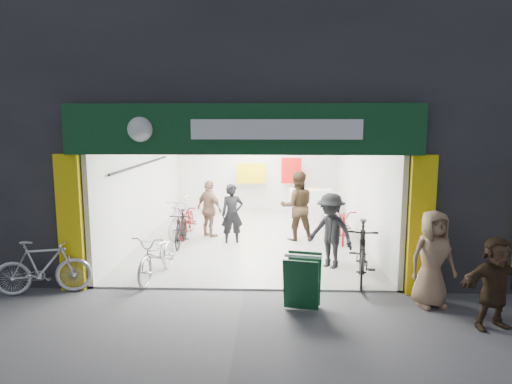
# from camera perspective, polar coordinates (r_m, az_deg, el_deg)

# --- Properties ---
(ground) EXTENTS (60.00, 60.00, 0.00)m
(ground) POSITION_cam_1_polar(r_m,az_deg,el_deg) (8.88, -1.55, -12.22)
(ground) COLOR #56565B
(ground) RESTS_ON ground
(building) EXTENTS (17.00, 10.27, 8.00)m
(building) POSITION_cam_1_polar(r_m,az_deg,el_deg) (13.32, 3.78, 13.62)
(building) COLOR #232326
(building) RESTS_ON ground
(bike_left_front) EXTENTS (0.90, 1.91, 0.97)m
(bike_left_front) POSITION_cam_1_polar(r_m,az_deg,el_deg) (9.63, -12.16, -7.71)
(bike_left_front) COLOR #BAB9BF
(bike_left_front) RESTS_ON ground
(bike_left_midfront) EXTENTS (0.46, 1.55, 0.93)m
(bike_left_midfront) POSITION_cam_1_polar(r_m,az_deg,el_deg) (11.89, -9.34, -4.57)
(bike_left_midfront) COLOR black
(bike_left_midfront) RESTS_ON ground
(bike_left_midback) EXTENTS (0.63, 1.76, 0.92)m
(bike_left_midback) POSITION_cam_1_polar(r_m,az_deg,el_deg) (12.88, -8.54, -3.53)
(bike_left_midback) COLOR maroon
(bike_left_midback) RESTS_ON ground
(bike_left_back) EXTENTS (0.88, 1.98, 1.15)m
(bike_left_back) POSITION_cam_1_polar(r_m,az_deg,el_deg) (12.74, -9.24, -3.16)
(bike_left_back) COLOR silver
(bike_left_back) RESTS_ON ground
(bike_right_front) EXTENTS (0.95, 2.07, 1.20)m
(bike_right_front) POSITION_cam_1_polar(r_m,az_deg,el_deg) (9.43, 13.14, -7.34)
(bike_right_front) COLOR black
(bike_right_front) RESTS_ON ground
(bike_right_mid) EXTENTS (0.88, 1.82, 0.92)m
(bike_right_mid) POSITION_cam_1_polar(r_m,az_deg,el_deg) (12.46, 10.94, -4.03)
(bike_right_mid) COLOR maroon
(bike_right_mid) RESTS_ON ground
(bike_right_back) EXTENTS (0.64, 1.79, 1.06)m
(bike_right_back) POSITION_cam_1_polar(r_m,az_deg,el_deg) (12.59, 8.96, -3.52)
(bike_right_back) COLOR #B1B0B5
(bike_right_back) RESTS_ON ground
(parked_bike) EXTENTS (1.79, 0.90, 1.04)m
(parked_bike) POSITION_cam_1_polar(r_m,az_deg,el_deg) (9.41, -25.07, -8.52)
(parked_bike) COLOR silver
(parked_bike) RESTS_ON ground
(customer_a) EXTENTS (0.65, 0.50, 1.59)m
(customer_a) POSITION_cam_1_polar(r_m,az_deg,el_deg) (11.92, -2.99, -2.80)
(customer_a) COLOR black
(customer_a) RESTS_ON ground
(customer_b) EXTENTS (1.00, 0.82, 1.89)m
(customer_b) POSITION_cam_1_polar(r_m,az_deg,el_deg) (12.24, 5.17, -1.81)
(customer_b) COLOR #342617
(customer_b) RESTS_ON ground
(customer_c) EXTENTS (1.23, 1.16, 1.67)m
(customer_c) POSITION_cam_1_polar(r_m,az_deg,el_deg) (10.01, 9.31, -4.91)
(customer_c) COLOR black
(customer_c) RESTS_ON ground
(customer_d) EXTENTS (0.97, 0.91, 1.61)m
(customer_d) POSITION_cam_1_polar(r_m,az_deg,el_deg) (12.58, -5.84, -2.18)
(customer_d) COLOR #86654E
(customer_d) RESTS_ON ground
(pedestrian_near) EXTENTS (0.93, 0.72, 1.70)m
(pedestrian_near) POSITION_cam_1_polar(r_m,az_deg,el_deg) (8.49, 21.20, -7.79)
(pedestrian_near) COLOR #8F6F53
(pedestrian_near) RESTS_ON ground
(pedestrian_far) EXTENTS (1.42, 0.75, 1.46)m
(pedestrian_far) POSITION_cam_1_polar(r_m,az_deg,el_deg) (8.04, 27.69, -10.01)
(pedestrian_far) COLOR #39291A
(pedestrian_far) RESTS_ON ground
(sandwich_board) EXTENTS (0.70, 0.72, 0.92)m
(sandwich_board) POSITION_cam_1_polar(r_m,az_deg,el_deg) (7.97, 5.83, -10.89)
(sandwich_board) COLOR #0E391D
(sandwich_board) RESTS_ON ground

